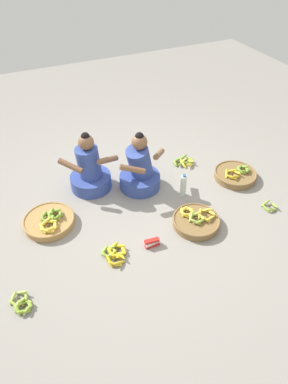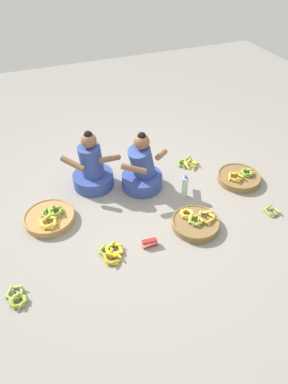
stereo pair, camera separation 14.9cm
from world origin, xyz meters
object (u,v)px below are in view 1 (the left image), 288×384
loose_bananas_back_left (22,304)px  water_bottle (183,186)px  banana_basket_front_left (49,221)px  loose_bananas_back_center (115,253)px  loose_bananas_near_vendor (269,207)px  packet_carton_stack (152,243)px  banana_basket_mid_right (196,221)px  loose_bananas_mid_left (184,162)px  vendor_woman_behind (90,171)px  banana_basket_near_bicycle (235,175)px  vendor_woman_front (140,171)px

loose_bananas_back_left → water_bottle: (2.10, 0.74, 0.12)m
banana_basket_front_left → loose_bananas_back_center: size_ratio=1.81×
loose_bananas_back_left → loose_bananas_near_vendor: (2.93, 0.09, -0.00)m
loose_bananas_back_left → packet_carton_stack: packet_carton_stack is taller
loose_bananas_back_left → packet_carton_stack: 1.40m
banana_basket_mid_right → packet_carton_stack: size_ratio=3.19×
loose_bananas_mid_left → vendor_woman_behind: bearing=178.2°
banana_basket_near_bicycle → water_bottle: water_bottle is taller
banana_basket_front_left → banana_basket_mid_right: (1.52, -0.70, 0.00)m
vendor_woman_front → water_bottle: size_ratio=2.51×
loose_bananas_back_center → loose_bananas_near_vendor: loose_bananas_back_center is taller
banana_basket_front_left → packet_carton_stack: bearing=-39.7°
banana_basket_near_bicycle → loose_bananas_back_center: (-1.94, -0.56, -0.03)m
banana_basket_near_bicycle → loose_bananas_back_left: (-2.91, -0.75, -0.03)m
vendor_woman_front → banana_basket_near_bicycle: (1.23, -0.36, -0.20)m
banana_basket_front_left → banana_basket_near_bicycle: bearing=-4.0°
vendor_woman_front → loose_bananas_near_vendor: 1.64m
vendor_woman_behind → banana_basket_mid_right: bearing=-52.5°
banana_basket_front_left → water_bottle: 1.65m
banana_basket_mid_right → vendor_woman_behind: bearing=127.5°
banana_basket_front_left → packet_carton_stack: size_ratio=3.45×
banana_basket_near_bicycle → packet_carton_stack: 1.64m
vendor_woman_behind → loose_bananas_mid_left: size_ratio=2.73×
loose_bananas_mid_left → loose_bananas_back_center: size_ratio=0.92×
packet_carton_stack → loose_bananas_back_center: bearing=174.3°
vendor_woman_behind → loose_bananas_back_center: vendor_woman_behind is taller
vendor_woman_behind → vendor_woman_front: bearing=-23.7°
loose_bananas_near_vendor → packet_carton_stack: packet_carton_stack is taller
vendor_woman_behind → water_bottle: 1.18m
vendor_woman_behind → loose_bananas_back_center: bearing=-96.2°
vendor_woman_front → vendor_woman_behind: size_ratio=1.00×
vendor_woman_front → banana_basket_near_bicycle: bearing=-16.5°
water_bottle → packet_carton_stack: water_bottle is taller
banana_basket_mid_right → vendor_woman_front: bearing=108.6°
vendor_woman_behind → banana_basket_front_left: size_ratio=1.38×
loose_bananas_near_vendor → water_bottle: (-0.83, 0.65, 0.12)m
banana_basket_front_left → loose_bananas_mid_left: bearing=11.5°
banana_basket_mid_right → loose_bananas_mid_left: size_ratio=1.83×
banana_basket_near_bicycle → banana_basket_mid_right: bearing=-150.4°
loose_bananas_back_center → vendor_woman_behind: bearing=83.8°
banana_basket_front_left → loose_bananas_back_left: size_ratio=1.96×
vendor_woman_behind → water_bottle: bearing=-32.3°
loose_bananas_back_left → packet_carton_stack: bearing=6.1°
banana_basket_mid_right → loose_bananas_near_vendor: size_ratio=3.00×
banana_basket_front_left → loose_bananas_back_center: bearing=-54.7°
vendor_woman_front → banana_basket_mid_right: size_ratio=1.49×
loose_bananas_near_vendor → packet_carton_stack: bearing=177.8°
loose_bananas_back_left → banana_basket_near_bicycle: bearing=14.5°
banana_basket_near_bicycle → loose_bananas_near_vendor: (0.02, -0.66, -0.03)m
loose_bananas_mid_left → loose_bananas_back_center: (-1.47, -1.14, -0.00)m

